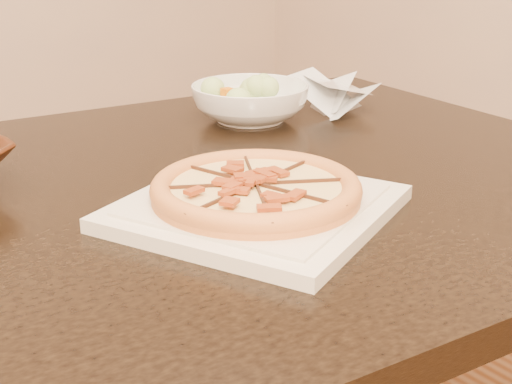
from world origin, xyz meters
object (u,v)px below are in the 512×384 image
plate (256,207)px  salad_bowl (250,103)px  pizza (256,189)px  dining_table (135,259)px

plate → salad_bowl: bearing=54.1°
pizza → salad_bowl: size_ratio=1.22×
pizza → salad_bowl: 0.45m
dining_table → salad_bowl: salad_bowl is taller
pizza → salad_bowl: salad_bowl is taller
salad_bowl → plate: bearing=-125.9°
dining_table → plate: bearing=-60.6°
plate → salad_bowl: 0.45m
dining_table → plate: (0.09, -0.16, 0.10)m
plate → dining_table: bearing=119.4°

